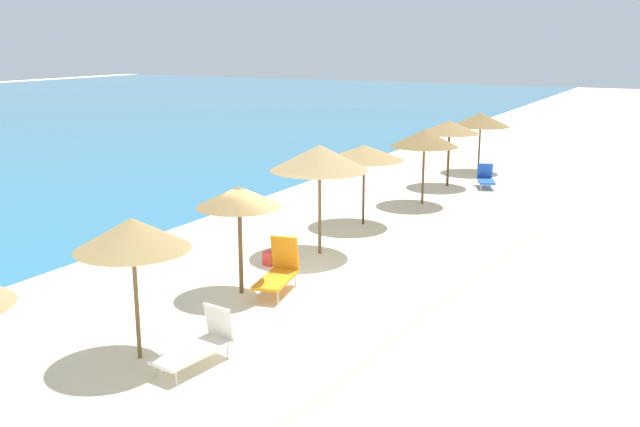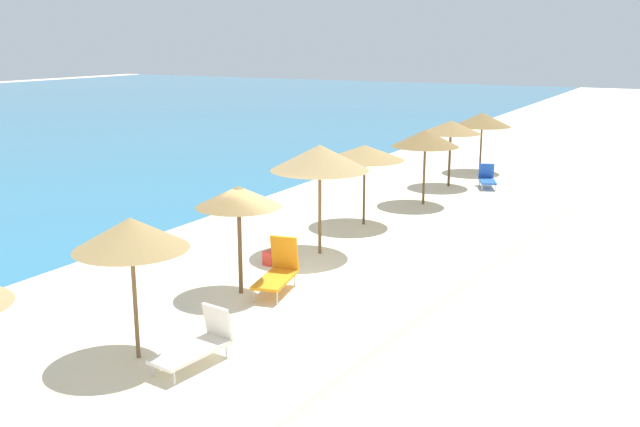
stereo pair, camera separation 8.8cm
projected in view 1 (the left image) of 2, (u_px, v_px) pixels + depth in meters
name	position (u px, v px, depth m)	size (l,w,h in m)	color
ground_plane	(296.00, 289.00, 17.19)	(160.00, 160.00, 0.00)	beige
dune_ridge	(613.00, 337.00, 11.73)	(44.73, 5.71, 2.16)	beige
beach_umbrella_3	(132.00, 234.00, 12.90)	(2.10, 2.10, 2.70)	brown
beach_umbrella_4	(239.00, 197.00, 16.36)	(1.98, 1.98, 2.56)	brown
beach_umbrella_5	(320.00, 158.00, 19.40)	(2.70, 2.70, 3.04)	brown
beach_umbrella_6	(364.00, 153.00, 22.63)	(2.53, 2.53, 2.56)	brown
beach_umbrella_7	(424.00, 138.00, 25.45)	(2.40, 2.40, 2.70)	brown
beach_umbrella_8	(450.00, 127.00, 28.62)	(2.41, 2.41, 2.65)	brown
beach_umbrella_9	(481.00, 120.00, 31.76)	(2.54, 2.54, 2.64)	brown
lounge_chair_0	(199.00, 344.00, 13.11)	(1.65, 0.83, 0.98)	white
lounge_chair_1	(486.00, 178.00, 28.85)	(1.42, 1.04, 0.92)	blue
lounge_chair_3	(279.00, 271.00, 16.91)	(1.66, 0.97, 1.24)	orange
cooler_box	(273.00, 257.00, 19.02)	(0.48, 0.30, 0.37)	red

